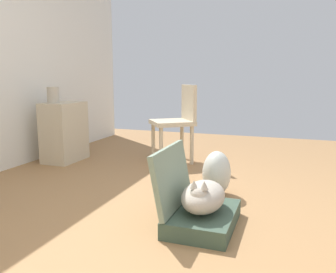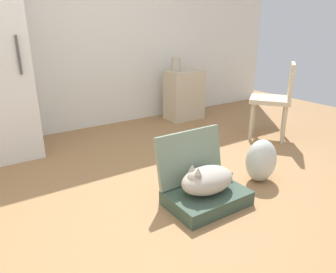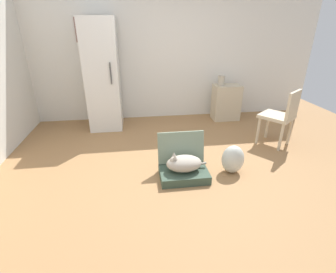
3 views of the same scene
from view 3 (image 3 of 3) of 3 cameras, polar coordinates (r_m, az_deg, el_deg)
name	(u,v)px [view 3 (image 3 of 3)]	position (r m, az deg, el deg)	size (l,w,h in m)	color
ground_plane	(177,171)	(3.32, 2.11, -8.00)	(7.68, 7.68, 0.00)	#9E7247
wall_back	(158,52)	(5.07, -2.33, 18.94)	(6.40, 0.15, 2.60)	silver
suitcase_base	(184,174)	(3.16, 3.65, -8.60)	(0.60, 0.42, 0.11)	#384C3D
suitcase_lid	(181,147)	(3.22, 3.00, -2.53)	(0.60, 0.42, 0.04)	gray
cat	(183,163)	(3.08, 3.57, -6.15)	(0.52, 0.28, 0.24)	#B2A899
plastic_bag_white	(233,159)	(3.31, 14.70, -5.09)	(0.29, 0.24, 0.38)	silver
refrigerator	(103,76)	(4.66, -14.78, 13.41)	(0.57, 0.70, 1.91)	silver
side_table	(226,102)	(5.16, 13.22, 7.65)	(0.52, 0.34, 0.70)	beige
vase_tall	(221,80)	(5.04, 12.16, 12.55)	(0.14, 0.14, 0.18)	#B7AD99
chair	(281,115)	(4.20, 24.65, 4.45)	(0.61, 0.62, 0.90)	beige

